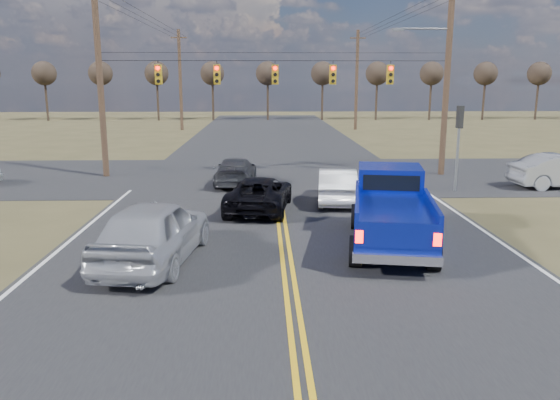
{
  "coord_description": "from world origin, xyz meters",
  "views": [
    {
      "loc": [
        -0.65,
        -10.92,
        4.99
      ],
      "look_at": [
        -0.15,
        5.01,
        1.5
      ],
      "focal_mm": 35.0,
      "sensor_mm": 36.0,
      "label": 1
    }
  ],
  "objects_px": {
    "white_car_queue": "(337,185)",
    "dgrey_car_queue": "(236,171)",
    "silver_suv": "(154,231)",
    "black_suv": "(260,194)",
    "pickup_truck": "(391,211)"
  },
  "relations": [
    {
      "from": "dgrey_car_queue",
      "to": "silver_suv",
      "type": "bearing_deg",
      "value": 84.68
    },
    {
      "from": "pickup_truck",
      "to": "black_suv",
      "type": "distance_m",
      "value": 6.26
    },
    {
      "from": "black_suv",
      "to": "dgrey_car_queue",
      "type": "xyz_separation_m",
      "value": [
        -1.2,
        5.55,
        -0.02
      ]
    },
    {
      "from": "silver_suv",
      "to": "white_car_queue",
      "type": "height_order",
      "value": "silver_suv"
    },
    {
      "from": "black_suv",
      "to": "dgrey_car_queue",
      "type": "height_order",
      "value": "black_suv"
    },
    {
      "from": "silver_suv",
      "to": "white_car_queue",
      "type": "bearing_deg",
      "value": -120.94
    },
    {
      "from": "pickup_truck",
      "to": "black_suv",
      "type": "relative_size",
      "value": 1.31
    },
    {
      "from": "silver_suv",
      "to": "pickup_truck",
      "type": "bearing_deg",
      "value": -160.33
    },
    {
      "from": "silver_suv",
      "to": "dgrey_car_queue",
      "type": "xyz_separation_m",
      "value": [
        1.7,
        11.72,
        -0.26
      ]
    },
    {
      "from": "black_suv",
      "to": "white_car_queue",
      "type": "xyz_separation_m",
      "value": [
        3.24,
        1.41,
        0.04
      ]
    },
    {
      "from": "pickup_truck",
      "to": "silver_suv",
      "type": "xyz_separation_m",
      "value": [
        -6.95,
        -1.43,
        -0.19
      ]
    },
    {
      "from": "white_car_queue",
      "to": "dgrey_car_queue",
      "type": "height_order",
      "value": "white_car_queue"
    },
    {
      "from": "silver_suv",
      "to": "dgrey_car_queue",
      "type": "relative_size",
      "value": 1.19
    },
    {
      "from": "silver_suv",
      "to": "black_suv",
      "type": "xyz_separation_m",
      "value": [
        2.9,
        6.17,
        -0.24
      ]
    },
    {
      "from": "silver_suv",
      "to": "white_car_queue",
      "type": "xyz_separation_m",
      "value": [
        6.14,
        7.58,
        -0.2
      ]
    }
  ]
}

